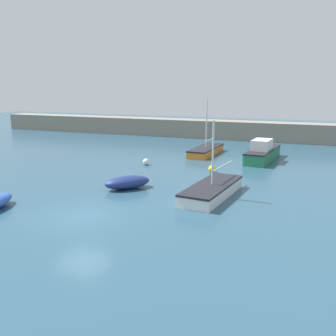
% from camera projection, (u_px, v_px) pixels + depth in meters
% --- Properties ---
extents(ground_plane, '(120.00, 120.00, 0.20)m').
position_uv_depth(ground_plane, '(82.00, 218.00, 18.56)').
color(ground_plane, '#284C60').
extents(harbor_breakwater, '(64.14, 2.81, 2.17)m').
position_uv_depth(harbor_breakwater, '(224.00, 130.00, 45.72)').
color(harbor_breakwater, gray).
rests_on(harbor_breakwater, ground_plane).
extents(motorboat_grey_hull, '(2.38, 6.54, 1.88)m').
position_uv_depth(motorboat_grey_hull, '(262.00, 153.00, 32.22)').
color(motorboat_grey_hull, '#287A4C').
rests_on(motorboat_grey_hull, ground_plane).
extents(sailboat_twin_hulled, '(2.50, 6.42, 4.46)m').
position_uv_depth(sailboat_twin_hulled, '(212.00, 190.00, 21.80)').
color(sailboat_twin_hulled, white).
rests_on(sailboat_twin_hulled, ground_plane).
extents(open_tender_yellow, '(2.94, 3.07, 0.81)m').
position_uv_depth(open_tender_yellow, '(127.00, 182.00, 23.46)').
color(open_tender_yellow, navy).
rests_on(open_tender_yellow, ground_plane).
extents(sailboat_tall_mast, '(2.04, 5.93, 5.10)m').
position_uv_depth(sailboat_tall_mast, '(206.00, 150.00, 35.18)').
color(sailboat_tall_mast, orange).
rests_on(sailboat_tall_mast, ground_plane).
extents(mooring_buoy_yellow, '(0.50, 0.50, 0.50)m').
position_uv_depth(mooring_buoy_yellow, '(212.00, 169.00, 27.98)').
color(mooring_buoy_yellow, yellow).
rests_on(mooring_buoy_yellow, ground_plane).
extents(mooring_buoy_white, '(0.53, 0.53, 0.53)m').
position_uv_depth(mooring_buoy_white, '(146.00, 162.00, 30.47)').
color(mooring_buoy_white, white).
rests_on(mooring_buoy_white, ground_plane).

